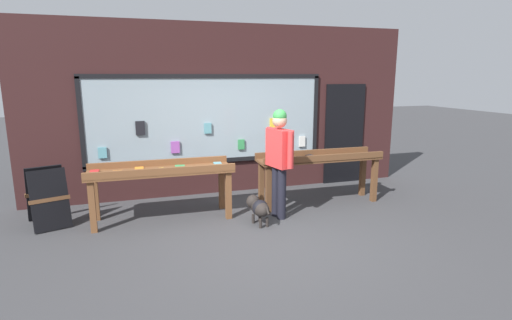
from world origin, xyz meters
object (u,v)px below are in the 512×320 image
display_table_right (319,163)px  sandwich_board_sign (47,196)px  small_dog (259,207)px  display_table_left (161,175)px  person_browsing (279,155)px

display_table_right → sandwich_board_sign: bearing=176.1°
small_dog → sandwich_board_sign: 3.26m
display_table_left → small_dog: 1.63m
display_table_right → small_dog: display_table_right is taller
small_dog → sandwich_board_sign: sandwich_board_sign is taller
display_table_left → display_table_right: size_ratio=1.00×
display_table_left → small_dog: bearing=-25.6°
display_table_left → sandwich_board_sign: 1.75m
person_browsing → display_table_left: bearing=62.6°
display_table_left → sandwich_board_sign: bearing=170.1°
person_browsing → sandwich_board_sign: 3.65m
person_browsing → sandwich_board_sign: (-3.52, 0.77, -0.59)m
small_dog → sandwich_board_sign: size_ratio=0.67×
person_browsing → sandwich_board_sign: size_ratio=1.96×
display_table_right → person_browsing: size_ratio=1.28×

